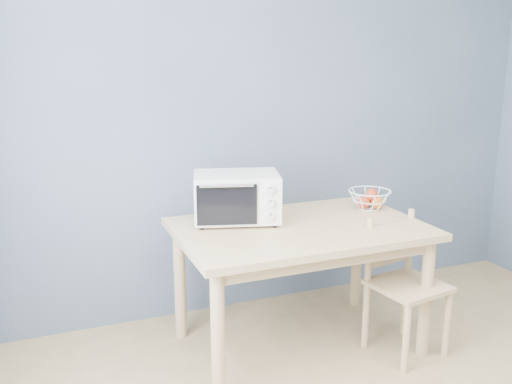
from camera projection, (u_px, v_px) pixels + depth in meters
name	position (u px, v px, depth m)	size (l,w,h in m)	color
dining_table	(300.00, 242.00, 3.27)	(1.40, 0.90, 0.75)	tan
toaster_oven	(233.00, 197.00, 3.28)	(0.56, 0.45, 0.29)	white
fruit_basket	(369.00, 199.00, 3.56)	(0.34, 0.34, 0.13)	white
dining_chair	(403.00, 286.00, 3.29)	(0.43, 0.43, 0.81)	tan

